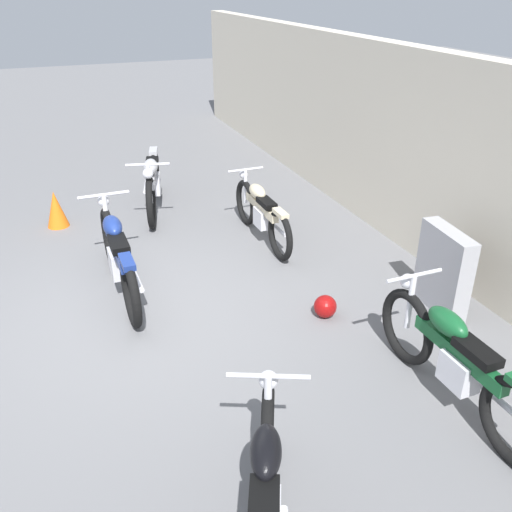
% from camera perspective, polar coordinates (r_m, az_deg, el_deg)
% --- Properties ---
extents(ground_plane, '(40.00, 40.00, 0.00)m').
position_cam_1_polar(ground_plane, '(6.32, -12.19, -5.94)').
color(ground_plane, slate).
extents(building_wall, '(18.00, 0.30, 2.60)m').
position_cam_1_polar(building_wall, '(7.29, 18.66, 9.10)').
color(building_wall, beige).
rests_on(building_wall, ground_plane).
extents(stone_marker, '(0.80, 0.27, 0.96)m').
position_cam_1_polar(stone_marker, '(6.40, 18.90, -1.42)').
color(stone_marker, '#9E9EA3').
rests_on(stone_marker, ground_plane).
extents(helmet, '(0.25, 0.25, 0.25)m').
position_cam_1_polar(helmet, '(6.13, 7.20, -5.22)').
color(helmet, maroon).
rests_on(helmet, ground_plane).
extents(traffic_cone, '(0.32, 0.32, 0.55)m').
position_cam_1_polar(traffic_cone, '(8.74, -20.06, 4.60)').
color(traffic_cone, orange).
rests_on(traffic_cone, ground_plane).
extents(motorcycle_green, '(2.13, 0.60, 0.96)m').
position_cam_1_polar(motorcycle_green, '(5.06, 20.02, -10.13)').
color(motorcycle_green, black).
rests_on(motorcycle_green, ground_plane).
extents(motorcycle_cream, '(1.95, 0.54, 0.87)m').
position_cam_1_polar(motorcycle_cream, '(7.72, 0.57, 4.56)').
color(motorcycle_cream, black).
rests_on(motorcycle_cream, ground_plane).
extents(motorcycle_silver, '(2.18, 0.81, 1.00)m').
position_cam_1_polar(motorcycle_silver, '(8.90, -10.69, 7.63)').
color(motorcycle_silver, black).
rests_on(motorcycle_silver, ground_plane).
extents(motorcycle_blue, '(2.23, 0.62, 1.00)m').
position_cam_1_polar(motorcycle_blue, '(6.58, -14.14, 0.09)').
color(motorcycle_blue, black).
rests_on(motorcycle_blue, ground_plane).
extents(motorcycle_black, '(1.95, 1.02, 0.94)m').
position_cam_1_polar(motorcycle_black, '(3.75, 0.95, -24.38)').
color(motorcycle_black, black).
rests_on(motorcycle_black, ground_plane).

